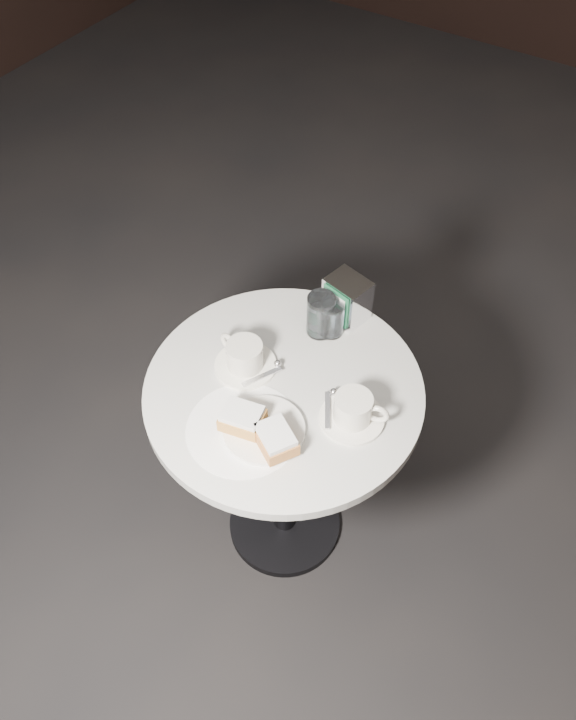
% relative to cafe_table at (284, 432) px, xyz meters
% --- Properties ---
extents(ground, '(7.00, 7.00, 0.00)m').
position_rel_cafe_table_xyz_m(ground, '(0.00, 0.00, -0.55)').
color(ground, black).
rests_on(ground, ground).
extents(cafe_table, '(0.70, 0.70, 0.74)m').
position_rel_cafe_table_xyz_m(cafe_table, '(0.00, 0.00, 0.00)').
color(cafe_table, black).
rests_on(cafe_table, ground).
extents(sugar_spill, '(0.34, 0.34, 0.00)m').
position_rel_cafe_table_xyz_m(sugar_spill, '(-0.01, -0.16, 0.20)').
color(sugar_spill, white).
rests_on(sugar_spill, cafe_table).
extents(beignet_plate, '(0.22, 0.22, 0.06)m').
position_rel_cafe_table_xyz_m(beignet_plate, '(0.03, -0.15, 0.22)').
color(beignet_plate, white).
rests_on(beignet_plate, cafe_table).
extents(coffee_cup_left, '(0.19, 0.19, 0.08)m').
position_rel_cafe_table_xyz_m(coffee_cup_left, '(-0.12, 0.00, 0.23)').
color(coffee_cup_left, white).
rests_on(coffee_cup_left, cafe_table).
extents(coffee_cup_right, '(0.19, 0.19, 0.08)m').
position_rel_cafe_table_xyz_m(coffee_cup_right, '(0.19, 0.01, 0.23)').
color(coffee_cup_right, white).
rests_on(coffee_cup_right, cafe_table).
extents(water_glass_left, '(0.09, 0.09, 0.12)m').
position_rel_cafe_table_xyz_m(water_glass_left, '(-0.02, 0.21, 0.26)').
color(water_glass_left, white).
rests_on(water_glass_left, cafe_table).
extents(water_glass_right, '(0.07, 0.07, 0.10)m').
position_rel_cafe_table_xyz_m(water_glass_right, '(0.01, 0.23, 0.25)').
color(water_glass_right, white).
rests_on(water_glass_right, cafe_table).
extents(napkin_dispenser, '(0.12, 0.11, 0.13)m').
position_rel_cafe_table_xyz_m(napkin_dispenser, '(0.01, 0.30, 0.26)').
color(napkin_dispenser, white).
rests_on(napkin_dispenser, cafe_table).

